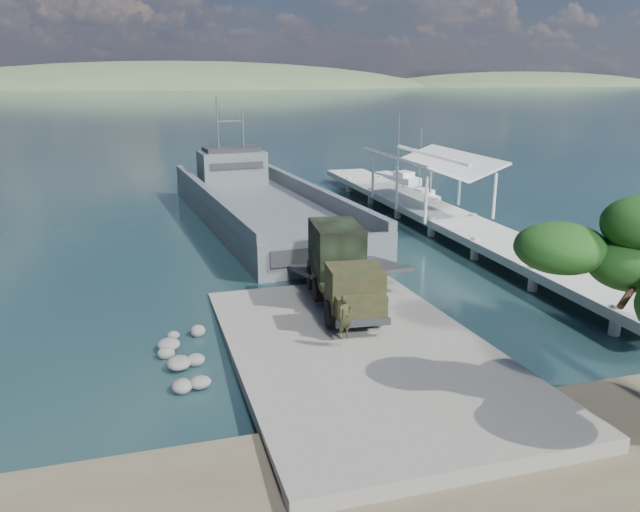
# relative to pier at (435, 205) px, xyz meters

# --- Properties ---
(ground) EXTENTS (1400.00, 1400.00, 0.00)m
(ground) POSITION_rel_pier_xyz_m (-13.00, -18.77, -1.60)
(ground) COLOR #173737
(ground) RESTS_ON ground
(boat_ramp) EXTENTS (10.00, 18.00, 0.50)m
(boat_ramp) POSITION_rel_pier_xyz_m (-13.00, -19.77, -1.35)
(boat_ramp) COLOR slate
(boat_ramp) RESTS_ON ground
(shoreline_rocks) EXTENTS (3.20, 5.60, 0.90)m
(shoreline_rocks) POSITION_rel_pier_xyz_m (-19.20, -18.27, -1.60)
(shoreline_rocks) COLOR #4D4E4C
(shoreline_rocks) RESTS_ON ground
(distant_headlands) EXTENTS (1000.00, 240.00, 48.00)m
(distant_headlands) POSITION_rel_pier_xyz_m (37.00, 541.23, -1.60)
(distant_headlands) COLOR #425C39
(distant_headlands) RESTS_ON ground
(pier) EXTENTS (6.40, 44.00, 6.10)m
(pier) POSITION_rel_pier_xyz_m (0.00, 0.00, 0.00)
(pier) COLOR #A6A79D
(pier) RESTS_ON ground
(landing_craft) EXTENTS (10.76, 33.49, 9.80)m
(landing_craft) POSITION_rel_pier_xyz_m (-12.19, 4.49, -0.80)
(landing_craft) COLOR #4B5459
(landing_craft) RESTS_ON ground
(military_truck) EXTENTS (3.14, 7.79, 3.52)m
(military_truck) POSITION_rel_pier_xyz_m (-12.19, -15.04, 0.65)
(military_truck) COLOR black
(military_truck) RESTS_ON boat_ramp
(soldier) EXTENTS (0.76, 0.63, 1.78)m
(soldier) POSITION_rel_pier_xyz_m (-13.60, -19.75, -0.21)
(soldier) COLOR black
(soldier) RESTS_ON boat_ramp
(sailboat_near) EXTENTS (1.71, 5.43, 6.57)m
(sailboat_near) POSITION_rel_pier_xyz_m (3.22, 9.55, -1.25)
(sailboat_near) COLOR white
(sailboat_near) RESTS_ON ground
(sailboat_far) EXTENTS (3.18, 6.24, 7.30)m
(sailboat_far) POSITION_rel_pier_xyz_m (5.15, 18.99, -1.21)
(sailboat_far) COLOR white
(sailboat_far) RESTS_ON ground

